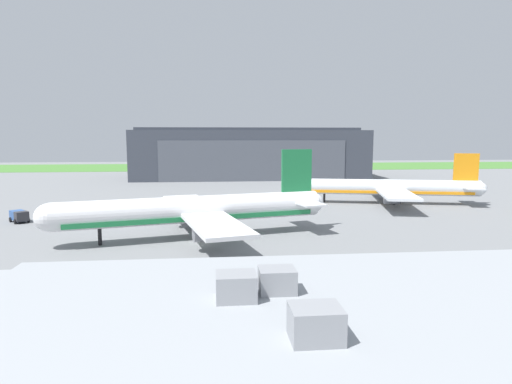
# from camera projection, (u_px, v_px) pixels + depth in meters

# --- Properties ---
(ground_plane) EXTENTS (440.00, 440.00, 0.00)m
(ground_plane) POSITION_uv_depth(u_px,v_px,m) (199.00, 243.00, 66.08)
(ground_plane) COLOR slate
(grass_field_strip) EXTENTS (440.00, 56.00, 0.08)m
(grass_field_strip) POSITION_uv_depth(u_px,v_px,m) (210.00, 167.00, 231.92)
(grass_field_strip) COLOR #488135
(grass_field_strip) RESTS_ON ground_plane
(maintenance_hangar) EXTENTS (89.45, 37.02, 19.75)m
(maintenance_hangar) POSITION_uv_depth(u_px,v_px,m) (249.00, 153.00, 174.26)
(maintenance_hangar) COLOR #383D47
(maintenance_hangar) RESTS_ON ground_plane
(airliner_near_left) EXTENTS (44.93, 38.92, 14.05)m
(airliner_near_left) POSITION_uv_depth(u_px,v_px,m) (194.00, 210.00, 69.06)
(airliner_near_left) COLOR white
(airliner_near_left) RESTS_ON ground_plane
(airliner_far_right) EXTENTS (45.48, 38.05, 12.29)m
(airliner_far_right) POSITION_uv_depth(u_px,v_px,m) (386.00, 188.00, 104.72)
(airliner_far_right) COLOR silver
(airliner_far_right) RESTS_ON ground_plane
(fuel_bowser) EXTENTS (4.55, 4.82, 2.20)m
(fuel_bowser) POSITION_uv_depth(u_px,v_px,m) (19.00, 216.00, 82.11)
(fuel_bowser) COLOR #2D2D33
(fuel_bowser) RESTS_ON ground_plane
(terminal_block_west) EXTENTS (44.56, 19.62, 9.12)m
(terminal_block_west) POSITION_uv_depth(u_px,v_px,m) (391.00, 376.00, 22.50)
(terminal_block_west) COLOR slate
(terminal_block_west) RESTS_ON ground_plane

